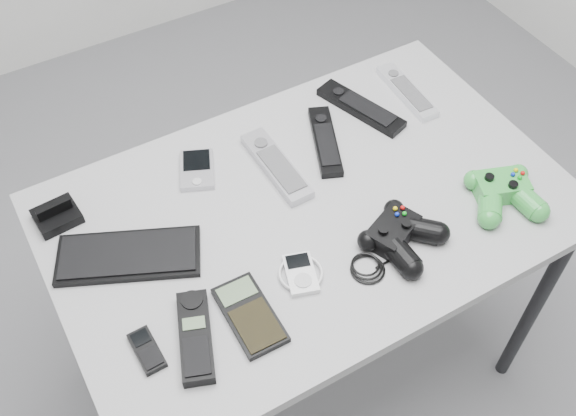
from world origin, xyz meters
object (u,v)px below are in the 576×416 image
pda (197,169)px  mp3_player (301,273)px  mobile_phone (147,350)px  controller_black (400,234)px  controller_green (504,191)px  remote_black_b (361,107)px  cordless_handset (195,336)px  remote_silver_a (276,165)px  pda_keyboard (129,255)px  remote_black_a (325,141)px  remote_silver_b (407,91)px  calculator (250,315)px  desk (310,225)px

pda → mp3_player: size_ratio=1.21×
mobile_phone → controller_black: size_ratio=0.35×
pda → controller_green: bearing=-12.9°
pda → remote_black_b: 0.41m
cordless_handset → controller_black: 0.44m
mobile_phone → remote_silver_a: bearing=31.7°
pda_keyboard → mobile_phone: size_ratio=3.13×
remote_silver_a → mobile_phone: bearing=-147.6°
cordless_handset → pda: bearing=85.2°
remote_silver_a → remote_black_a: bearing=4.6°
pda_keyboard → mobile_phone: (-0.05, -0.21, -0.00)m
pda_keyboard → pda: same height
remote_silver_b → mp3_player: (-0.48, -0.32, -0.00)m
mobile_phone → controller_green: 0.77m
remote_black_a → cordless_handset: cordless_handset is taller
pda_keyboard → mp3_player: same height
controller_green → pda_keyboard: bearing=-178.5°
mobile_phone → mp3_player: mp3_player is taller
pda → mp3_player: (0.06, -0.34, -0.00)m
cordless_handset → pda_keyboard: bearing=119.8°
remote_black_a → controller_green: bearing=-31.0°
controller_green → remote_silver_b: bearing=106.4°
controller_green → controller_black: bearing=-163.6°
remote_black_a → controller_green: 0.40m
mp3_player → mobile_phone: bearing=-161.2°
pda → mobile_phone: bearing=-102.9°
remote_black_a → mobile_phone: size_ratio=2.38×
calculator → mp3_player: size_ratio=1.77×
desk → controller_green: bearing=-26.7°
calculator → mp3_player: 0.13m
pda_keyboard → calculator: bearing=-34.0°
mobile_phone → mp3_player: size_ratio=0.96×
remote_black_b → mobile_phone: (-0.67, -0.33, -0.00)m
cordless_handset → controller_black: bearing=20.4°
desk → mp3_player: (-0.10, -0.14, 0.07)m
controller_green → mobile_phone: bearing=-162.8°
calculator → controller_black: 0.33m
desk → remote_silver_b: 0.43m
desk → remote_black_a: 0.20m
remote_black_a → remote_silver_b: bearing=32.8°
remote_black_b → cordless_handset: 0.68m
calculator → controller_black: (0.33, 0.00, 0.02)m
pda → mp3_player: pda is taller
remote_silver_b → mp3_player: bearing=-143.0°
pda → cordless_handset: (-0.17, -0.37, 0.00)m
cordless_handset → controller_green: controller_green is taller
desk → remote_silver_b: remote_silver_b is taller
desk → mobile_phone: (-0.42, -0.14, 0.07)m
cordless_handset → calculator: (0.10, -0.01, -0.01)m
remote_black_b → controller_green: controller_green is taller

